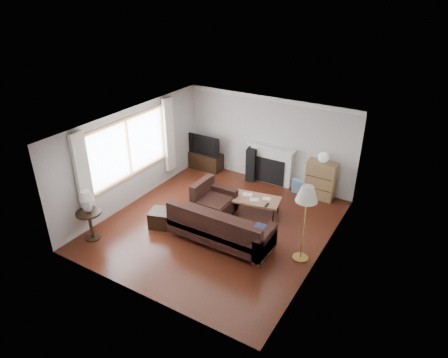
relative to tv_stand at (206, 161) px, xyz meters
The scene contains 17 objects.
room 3.32m from the tv_stand, 51.81° to the right, with size 5.10×5.60×2.54m.
window 3.03m from the tv_stand, 100.34° to the right, with size 0.12×2.74×1.54m, color #956337.
curtain_near 4.39m from the tv_stand, 95.98° to the right, with size 0.10×0.35×2.10m, color white.
curtain_far 1.70m from the tv_stand, 110.65° to the right, with size 0.10×0.35×2.10m, color white.
fireplace 2.14m from the tv_stand, ahead, with size 1.40×0.26×1.15m, color white.
tv_stand is the anchor object (origin of this frame).
television 0.56m from the tv_stand, ahead, with size 1.07×0.14×0.61m, color black.
speaker_left 1.57m from the tv_stand, ahead, with size 0.27×0.33×0.99m, color black.
speaker_right 3.43m from the tv_stand, ahead, with size 0.23×0.28×0.84m, color black.
bookshelf 3.62m from the tv_stand, ahead, with size 0.76×0.36×1.04m, color olive.
globe_lamp 3.72m from the tv_stand, ahead, with size 0.28×0.28×0.28m, color white.
sectional_sofa 3.86m from the tv_stand, 51.78° to the right, with size 2.52×1.85×0.82m, color black.
coffee_table 3.00m from the tv_stand, 32.47° to the right, with size 1.17×0.64×0.46m, color #8E6244.
footstool 3.32m from the tv_stand, 75.77° to the right, with size 0.48×0.48×0.41m, color black.
floor_lamp 4.98m from the tv_stand, 32.97° to the right, with size 0.44×0.44×1.73m, color #B78D3F.
side_table 4.43m from the tv_stand, 92.47° to the right, with size 0.56×0.56×0.70m, color black.
table_lamp 4.49m from the tv_stand, 92.47° to the right, with size 0.32×0.32×0.52m, color silver.
Camera 1 is at (4.28, -6.84, 5.35)m, focal length 32.00 mm.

